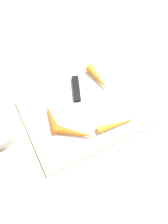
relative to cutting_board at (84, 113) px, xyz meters
name	(u,v)px	position (x,y,z in m)	size (l,w,h in m)	color
ground_plane	(84,114)	(0.00, 0.00, -0.01)	(1.40, 1.40, 0.00)	#C6B793
cutting_board	(84,113)	(0.00, 0.00, 0.00)	(0.36, 0.26, 0.01)	white
knife	(77,92)	(0.01, 0.07, 0.01)	(0.09, 0.19, 0.01)	#B7B7BC
carrot_longest	(75,133)	(-0.05, -0.05, 0.02)	(0.03, 0.03, 0.13)	orange
carrot_short	(99,79)	(0.09, 0.08, 0.02)	(0.03, 0.03, 0.11)	orange
carrot_long	(118,124)	(0.07, -0.08, 0.02)	(0.02, 0.02, 0.13)	orange
carrot_shortest	(51,118)	(-0.10, 0.02, 0.02)	(0.03, 0.03, 0.10)	orange
small_bowl	(0,132)	(-0.25, 0.05, 0.02)	(0.10, 0.10, 0.04)	silver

